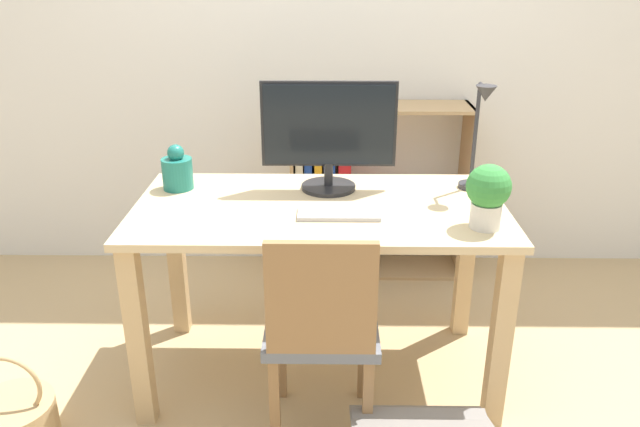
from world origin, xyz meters
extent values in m
plane|color=tan|center=(0.00, 0.00, 0.00)|extent=(10.00, 10.00, 0.00)
cube|color=silver|center=(0.00, 1.13, 1.30)|extent=(8.00, 0.05, 2.60)
cube|color=#D8BC8C|center=(0.00, 0.00, 0.76)|extent=(1.44, 0.74, 0.03)
cube|color=tan|center=(-0.66, -0.32, 0.37)|extent=(0.07, 0.07, 0.74)
cube|color=tan|center=(0.66, -0.32, 0.37)|extent=(0.07, 0.07, 0.74)
cube|color=tan|center=(-0.66, 0.32, 0.37)|extent=(0.07, 0.07, 0.74)
cube|color=tan|center=(0.66, 0.32, 0.37)|extent=(0.07, 0.07, 0.74)
cylinder|color=#232326|center=(0.03, 0.18, 0.78)|extent=(0.22, 0.22, 0.02)
cylinder|color=#232326|center=(0.03, 0.18, 0.84)|extent=(0.04, 0.04, 0.10)
cube|color=#232326|center=(0.03, 0.19, 1.05)|extent=(0.54, 0.02, 0.34)
cube|color=black|center=(0.03, 0.18, 1.05)|extent=(0.52, 0.03, 0.32)
cube|color=#B2B2B7|center=(0.07, -0.11, 0.78)|extent=(0.31, 0.12, 0.02)
cylinder|color=#1E7266|center=(-0.59, 0.18, 0.84)|extent=(0.13, 0.13, 0.13)
sphere|color=#1E7266|center=(-0.59, 0.18, 0.93)|extent=(0.07, 0.07, 0.07)
cylinder|color=#2D2D33|center=(0.62, 0.20, 0.78)|extent=(0.10, 0.10, 0.02)
cylinder|color=#2D2D33|center=(0.62, 0.20, 1.00)|extent=(0.02, 0.02, 0.41)
cylinder|color=#2D2D33|center=(0.62, 0.15, 1.21)|extent=(0.01, 0.10, 0.01)
cone|color=#2D2D33|center=(0.62, 0.10, 1.19)|extent=(0.08, 0.08, 0.06)
cylinder|color=silver|center=(0.59, -0.21, 0.82)|extent=(0.11, 0.11, 0.09)
sphere|color=#388C3D|center=(0.59, -0.21, 0.93)|extent=(0.16, 0.16, 0.16)
cube|color=slate|center=(0.01, -0.33, 0.44)|extent=(0.40, 0.40, 0.04)
cube|color=olive|center=(0.01, -0.51, 0.66)|extent=(0.36, 0.03, 0.40)
cube|color=olive|center=(-0.15, -0.49, 0.21)|extent=(0.04, 0.04, 0.42)
cube|color=olive|center=(0.17, -0.49, 0.21)|extent=(0.04, 0.04, 0.42)
cube|color=olive|center=(-0.15, -0.17, 0.21)|extent=(0.04, 0.04, 0.42)
cube|color=olive|center=(0.17, -0.17, 0.21)|extent=(0.04, 0.04, 0.42)
cube|color=tan|center=(-0.16, 0.95, 0.48)|extent=(0.02, 0.28, 0.95)
cube|color=tan|center=(0.77, 0.95, 0.48)|extent=(0.02, 0.28, 0.95)
cube|color=tan|center=(0.31, 0.95, 0.01)|extent=(0.95, 0.28, 0.02)
cube|color=tan|center=(0.31, 0.95, 0.94)|extent=(0.95, 0.28, 0.02)
cube|color=tan|center=(0.31, 0.95, 0.48)|extent=(0.91, 0.28, 0.02)
cube|color=#2D7F38|center=(-0.12, 0.95, 0.20)|extent=(0.04, 0.24, 0.37)
cube|color=black|center=(-0.06, 0.95, 0.19)|extent=(0.07, 0.24, 0.35)
cube|color=red|center=(0.01, 0.95, 0.22)|extent=(0.04, 0.24, 0.41)
cube|color=beige|center=(0.06, 0.95, 0.15)|extent=(0.05, 0.24, 0.25)
cube|color=black|center=(0.12, 0.95, 0.21)|extent=(0.07, 0.24, 0.38)
cube|color=beige|center=(-0.12, 0.95, 0.63)|extent=(0.04, 0.24, 0.28)
cube|color=navy|center=(-0.07, 0.95, 0.66)|extent=(0.04, 0.24, 0.34)
cube|color=orange|center=(-0.02, 0.95, 0.65)|extent=(0.04, 0.24, 0.32)
cube|color=navy|center=(0.04, 0.95, 0.62)|extent=(0.06, 0.24, 0.28)
cube|color=red|center=(0.12, 0.95, 0.66)|extent=(0.07, 0.24, 0.35)
cylinder|color=tan|center=(-1.10, -0.47, 0.10)|extent=(0.30, 0.30, 0.19)
torus|color=tan|center=(-1.10, -0.47, 0.27)|extent=(0.26, 0.02, 0.26)
cube|color=gray|center=(0.35, -0.58, 0.20)|extent=(0.48, 0.34, 0.14)
camera|label=1|loc=(0.03, -2.25, 1.67)|focal=35.00mm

